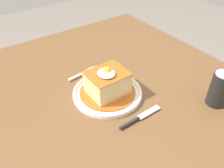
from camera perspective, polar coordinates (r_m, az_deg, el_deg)
name	(u,v)px	position (r m, az deg, el deg)	size (l,w,h in m)	color
dining_table	(122,116)	(0.93, 2.30, -7.63)	(1.21, 1.00, 0.73)	brown
main_plate	(108,93)	(0.86, -1.09, -2.10)	(0.25, 0.25, 0.02)	white
sandwich_meal	(107,83)	(0.83, -1.13, 0.13)	(0.20, 0.20, 0.11)	#B75B1E
fork	(81,74)	(0.96, -7.51, 2.29)	(0.03, 0.14, 0.01)	silver
knife	(135,120)	(0.77, 5.62, -8.56)	(0.02, 0.17, 0.01)	#262628
soda_can	(220,89)	(0.87, 24.43, -1.12)	(0.07, 0.07, 0.12)	black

